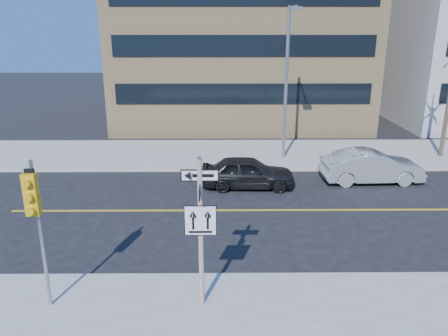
{
  "coord_description": "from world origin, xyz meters",
  "views": [
    {
      "loc": [
        0.5,
        -12.39,
        7.15
      ],
      "look_at": [
        0.64,
        4.0,
        1.82
      ],
      "focal_mm": 35.0,
      "sensor_mm": 36.0,
      "label": 1
    }
  ],
  "objects_px": {
    "traffic_signal": "(34,206)",
    "parked_car_b": "(371,167)",
    "streetlight_a": "(287,75)",
    "parked_car_a": "(248,172)",
    "sign_pole": "(201,225)"
  },
  "relations": [
    {
      "from": "sign_pole",
      "to": "streetlight_a",
      "type": "relative_size",
      "value": 0.51
    },
    {
      "from": "parked_car_a",
      "to": "streetlight_a",
      "type": "relative_size",
      "value": 0.54
    },
    {
      "from": "traffic_signal",
      "to": "sign_pole",
      "type": "bearing_deg",
      "value": 2.11
    },
    {
      "from": "traffic_signal",
      "to": "streetlight_a",
      "type": "bearing_deg",
      "value": 59.2
    },
    {
      "from": "sign_pole",
      "to": "parked_car_b",
      "type": "xyz_separation_m",
      "value": [
        7.71,
        9.88,
        -1.66
      ]
    },
    {
      "from": "parked_car_a",
      "to": "streetlight_a",
      "type": "bearing_deg",
      "value": -27.55
    },
    {
      "from": "parked_car_a",
      "to": "parked_car_b",
      "type": "bearing_deg",
      "value": -82.29
    },
    {
      "from": "traffic_signal",
      "to": "streetlight_a",
      "type": "relative_size",
      "value": 0.5
    },
    {
      "from": "parked_car_a",
      "to": "parked_car_b",
      "type": "relative_size",
      "value": 0.91
    },
    {
      "from": "parked_car_a",
      "to": "parked_car_b",
      "type": "height_order",
      "value": "parked_car_b"
    },
    {
      "from": "traffic_signal",
      "to": "parked_car_b",
      "type": "relative_size",
      "value": 0.85
    },
    {
      "from": "sign_pole",
      "to": "streetlight_a",
      "type": "height_order",
      "value": "streetlight_a"
    },
    {
      "from": "traffic_signal",
      "to": "parked_car_a",
      "type": "relative_size",
      "value": 0.93
    },
    {
      "from": "parked_car_a",
      "to": "parked_car_b",
      "type": "xyz_separation_m",
      "value": [
        5.95,
        0.66,
        0.05
      ]
    },
    {
      "from": "sign_pole",
      "to": "traffic_signal",
      "type": "height_order",
      "value": "sign_pole"
    }
  ]
}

